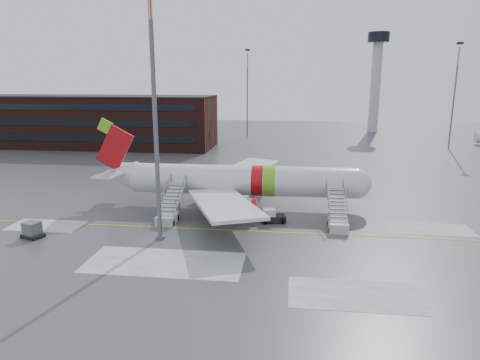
# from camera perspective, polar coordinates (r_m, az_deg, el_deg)

# --- Properties ---
(ground) EXTENTS (260.00, 260.00, 0.00)m
(ground) POSITION_cam_1_polar(r_m,az_deg,el_deg) (47.23, 0.58, -6.39)
(ground) COLOR #494C4F
(ground) RESTS_ON ground
(airliner) EXTENTS (35.03, 32.97, 11.18)m
(airliner) POSITION_cam_1_polar(r_m,az_deg,el_deg) (54.03, -0.74, -0.10)
(airliner) COLOR silver
(airliner) RESTS_ON ground
(airstair_fwd) EXTENTS (2.05, 7.70, 3.48)m
(airstair_fwd) POSITION_cam_1_polar(r_m,az_deg,el_deg) (48.17, 12.86, -4.99)
(airstair_fwd) COLOR #B7BABF
(airstair_fwd) RESTS_ON ground
(airstair_aft) EXTENTS (2.05, 7.70, 3.48)m
(airstair_aft) POSITION_cam_1_polar(r_m,az_deg,el_deg) (49.84, -9.42, -4.22)
(airstair_aft) COLOR #AAADB1
(airstair_aft) RESTS_ON ground
(pushback_tug) EXTENTS (3.02, 2.48, 1.59)m
(pushback_tug) POSITION_cam_1_polar(r_m,az_deg,el_deg) (48.99, 4.24, -4.83)
(pushback_tug) COLOR black
(pushback_tug) RESTS_ON ground
(uld_container) EXTENTS (2.40, 2.05, 1.66)m
(uld_container) POSITION_cam_1_polar(r_m,az_deg,el_deg) (49.06, -25.96, -6.05)
(uld_container) COLOR black
(uld_container) RESTS_ON ground
(light_mast_near) EXTENTS (1.20, 1.20, 26.74)m
(light_mast_near) POSITION_cam_1_polar(r_m,az_deg,el_deg) (42.08, -11.35, 10.17)
(light_mast_near) COLOR #595B60
(light_mast_near) RESTS_ON ground
(terminal_building) EXTENTS (62.00, 16.11, 12.30)m
(terminal_building) POSITION_cam_1_polar(r_m,az_deg,el_deg) (111.51, -19.81, 7.43)
(terminal_building) COLOR #3F1E16
(terminal_building) RESTS_ON ground
(control_tower) EXTENTS (6.40, 6.40, 30.00)m
(control_tower) POSITION_cam_1_polar(r_m,az_deg,el_deg) (141.50, 17.73, 13.72)
(control_tower) COLOR #B2B5BA
(control_tower) RESTS_ON ground
(light_mast_far_ne) EXTENTS (1.20, 1.20, 24.25)m
(light_mast_far_ne) POSITION_cam_1_polar(r_m,az_deg,el_deg) (112.53, 26.74, 10.77)
(light_mast_far_ne) COLOR #595B60
(light_mast_far_ne) RESTS_ON ground
(light_mast_far_n) EXTENTS (1.20, 1.20, 24.25)m
(light_mast_far_n) POSITION_cam_1_polar(r_m,az_deg,el_deg) (122.94, 0.98, 12.21)
(light_mast_far_n) COLOR #595B60
(light_mast_far_n) RESTS_ON ground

